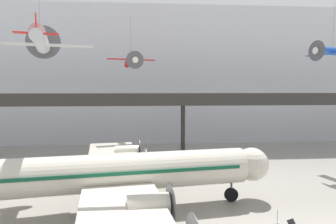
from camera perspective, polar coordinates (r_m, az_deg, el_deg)
hangar_back_wall at (r=59.30m, az=1.73°, el=7.02°), size 140.00×3.00×26.63m
mezzanine_walkway at (r=49.17m, az=3.02°, el=1.70°), size 110.00×3.20×10.00m
airliner_silver_main at (r=26.99m, az=-11.71°, el=-11.47°), size 31.22×35.69×9.75m
suspended_plane_blue_trainer at (r=44.97m, az=28.84°, el=10.07°), size 6.15×7.34×7.51m
suspended_plane_red_highwing at (r=46.64m, az=-7.08°, el=9.36°), size 7.34×6.14×8.13m
suspended_plane_silver_racer at (r=31.49m, az=-23.15°, el=12.48°), size 10.01×8.31×7.81m
stanchion_barrier at (r=27.14m, az=20.10°, el=-18.53°), size 0.36×0.36×1.08m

